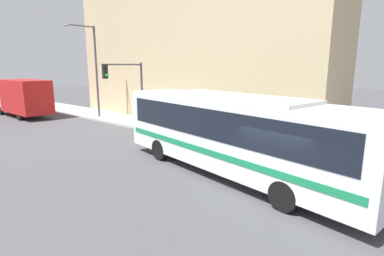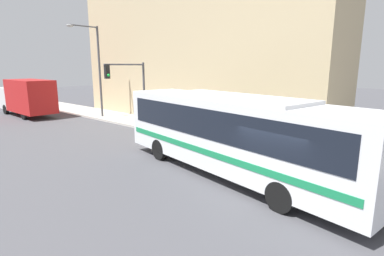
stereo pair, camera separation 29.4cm
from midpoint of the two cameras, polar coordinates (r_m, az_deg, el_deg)
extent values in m
plane|color=#47474C|center=(10.72, 16.15, -13.37)|extent=(120.00, 120.00, 0.00)
cube|color=#B7B2A8|center=(28.64, -16.34, 2.47)|extent=(3.29, 70.00, 0.17)
cube|color=tan|center=(25.77, 1.34, 14.94)|extent=(6.00, 23.18, 11.81)
cube|color=silver|center=(12.27, 8.14, -0.90)|extent=(4.49, 12.00, 2.76)
cube|color=black|center=(12.17, 8.21, 1.39)|extent=(4.37, 11.08, 1.15)
cube|color=#197F4C|center=(12.41, 8.06, -3.64)|extent=(4.45, 11.55, 0.24)
cube|color=silver|center=(12.04, 8.34, 5.77)|extent=(3.40, 6.76, 0.16)
cylinder|color=black|center=(15.90, 1.20, -2.71)|extent=(0.45, 1.03, 1.00)
cylinder|color=black|center=(14.60, -5.62, -4.08)|extent=(0.45, 1.03, 1.00)
cylinder|color=black|center=(11.75, 23.57, -9.01)|extent=(0.45, 1.03, 1.00)
cylinder|color=black|center=(9.92, 17.32, -12.38)|extent=(0.45, 1.03, 1.00)
cube|color=#B21919|center=(30.11, -28.17, 5.40)|extent=(2.40, 5.46, 2.83)
cube|color=silver|center=(33.71, -30.40, 5.01)|extent=(2.28, 2.12, 2.01)
cylinder|color=black|center=(33.15, -31.72, 3.03)|extent=(0.25, 0.90, 0.90)
cylinder|color=black|center=(28.96, -29.10, 2.28)|extent=(0.25, 0.90, 0.90)
cylinder|color=gold|center=(16.83, 9.97, -2.18)|extent=(0.23, 0.23, 0.59)
sphere|color=gold|center=(16.75, 10.02, -0.96)|extent=(0.22, 0.22, 0.22)
cylinder|color=gold|center=(16.76, 10.35, -2.14)|extent=(0.10, 0.14, 0.10)
cylinder|color=#47474C|center=(22.14, -8.72, 6.36)|extent=(0.16, 0.16, 4.54)
cylinder|color=#47474C|center=(21.06, -12.31, 11.73)|extent=(3.20, 0.11, 0.11)
cube|color=black|center=(20.26, -15.48, 10.32)|extent=(0.30, 0.24, 0.90)
sphere|color=#19D83F|center=(20.15, -15.22, 9.68)|extent=(0.18, 0.18, 0.18)
cylinder|color=#47474C|center=(19.83, -2.59, 0.79)|extent=(0.06, 0.06, 1.06)
cylinder|color=#4C4C51|center=(19.71, -2.60, 2.62)|extent=(0.14, 0.14, 0.22)
cylinder|color=#47474C|center=(26.86, -16.85, 10.08)|extent=(0.18, 0.18, 7.50)
cylinder|color=#47474C|center=(26.44, -19.59, 17.83)|extent=(2.33, 0.11, 0.11)
ellipsoid|color=gray|center=(25.87, -21.93, 17.64)|extent=(0.56, 0.28, 0.20)
cylinder|color=#47382D|center=(19.33, 5.61, 0.01)|extent=(0.28, 0.28, 0.76)
cylinder|color=#2659A5|center=(19.20, 5.65, 2.05)|extent=(0.34, 0.34, 0.64)
sphere|color=tan|center=(19.13, 5.68, 3.30)|extent=(0.21, 0.21, 0.21)
camera|label=1|loc=(0.15, -89.44, 0.12)|focal=28.00mm
camera|label=2|loc=(0.15, 90.56, -0.12)|focal=28.00mm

